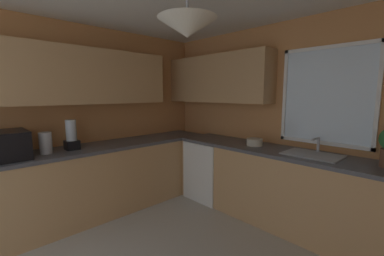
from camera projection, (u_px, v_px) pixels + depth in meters
The scene contains 9 objects.
room_shell at pixel (195, 80), 2.49m from camera, with size 4.20×3.73×2.54m.
counter_run_left at pixel (99, 180), 3.29m from camera, with size 0.65×3.34×0.91m.
counter_run_back at pixel (294, 191), 2.92m from camera, with size 3.29×0.65×0.91m.
dishwasher at pixel (211, 169), 3.82m from camera, with size 0.60×0.60×0.87m, color white.
microwave at pixel (7, 145), 2.57m from camera, with size 0.48×0.36×0.29m, color black.
kettle at pixel (46, 143), 2.80m from camera, with size 0.13×0.13×0.24m, color #B7B7BC.
sink_assembly at pixel (312, 154), 2.74m from camera, with size 0.57×0.40×0.19m.
bowl at pixel (255, 142), 3.25m from camera, with size 0.20×0.20×0.09m, color beige.
blender_appliance at pixel (71, 136), 3.00m from camera, with size 0.15×0.15×0.36m.
Camera 1 is at (1.41, -1.29, 1.59)m, focal length 23.40 mm.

